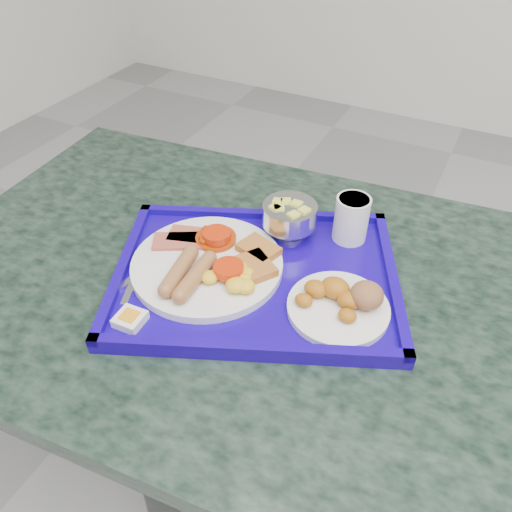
{
  "coord_description": "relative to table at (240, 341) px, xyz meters",
  "views": [
    {
      "loc": [
        -0.51,
        0.09,
        1.31
      ],
      "look_at": [
        -0.8,
        0.64,
        0.77
      ],
      "focal_mm": 35.0,
      "sensor_mm": 36.0,
      "label": 1
    }
  ],
  "objects": [
    {
      "name": "spoon",
      "position": [
        -0.15,
        -0.02,
        0.2
      ],
      "size": [
        0.05,
        0.19,
        0.01
      ],
      "rotation": [
        0.0,
        0.0,
        -0.15
      ],
      "color": "silver",
      "rests_on": "tray"
    },
    {
      "name": "jam_packet",
      "position": [
        -0.09,
        -0.19,
        0.21
      ],
      "size": [
        0.04,
        0.04,
        0.02
      ],
      "rotation": [
        0.0,
        0.0,
        0.05
      ],
      "color": "white",
      "rests_on": "tray"
    },
    {
      "name": "fruit_bowl",
      "position": [
        0.04,
        0.12,
        0.24
      ],
      "size": [
        0.1,
        0.1,
        0.07
      ],
      "color": "silver",
      "rests_on": "tray"
    },
    {
      "name": "juice_cup",
      "position": [
        0.14,
        0.17,
        0.25
      ],
      "size": [
        0.06,
        0.06,
        0.09
      ],
      "color": "white",
      "rests_on": "tray"
    },
    {
      "name": "tray",
      "position": [
        0.04,
        -0.0,
        0.19
      ],
      "size": [
        0.58,
        0.51,
        0.03
      ],
      "rotation": [
        0.0,
        0.0,
        0.41
      ],
      "color": "#160395",
      "rests_on": "table"
    },
    {
      "name": "bread_plate",
      "position": [
        0.19,
        -0.01,
        0.22
      ],
      "size": [
        0.16,
        0.16,
        0.05
      ],
      "rotation": [
        0.0,
        0.0,
        -0.36
      ],
      "color": "white",
      "rests_on": "tray"
    },
    {
      "name": "knife",
      "position": [
        -0.15,
        -0.09,
        0.2
      ],
      "size": [
        0.07,
        0.16,
        0.0
      ],
      "primitive_type": "cube",
      "rotation": [
        0.0,
        0.0,
        0.37
      ],
      "color": "silver",
      "rests_on": "tray"
    },
    {
      "name": "table",
      "position": [
        0.0,
        0.0,
        0.0
      ],
      "size": [
        1.2,
        0.86,
        0.71
      ],
      "rotation": [
        0.0,
        0.0,
        0.08
      ],
      "color": "gray",
      "rests_on": "floor"
    },
    {
      "name": "main_plate",
      "position": [
        -0.04,
        -0.03,
        0.21
      ],
      "size": [
        0.26,
        0.26,
        0.04
      ],
      "rotation": [
        0.0,
        0.0,
        0.0
      ],
      "color": "white",
      "rests_on": "tray"
    }
  ]
}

